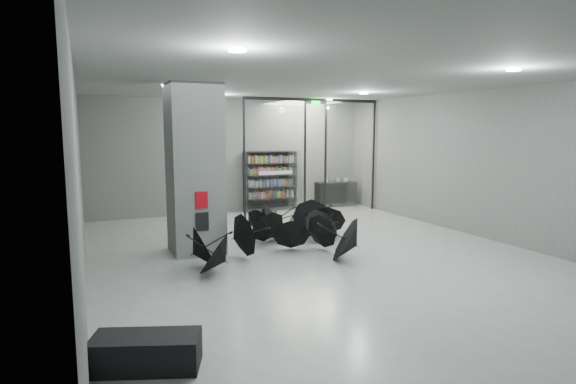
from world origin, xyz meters
name	(u,v)px	position (x,y,z in m)	size (l,w,h in m)	color
room	(328,134)	(0.00, 0.00, 2.84)	(14.00, 14.02, 4.01)	gray
column	(195,169)	(-2.50, 2.00, 2.00)	(1.20, 1.20, 4.00)	slate
fire_cabinet	(202,200)	(-2.50, 1.38, 1.35)	(0.28, 0.04, 0.38)	#A50A07
info_panel	(202,222)	(-2.50, 1.38, 0.85)	(0.30, 0.03, 0.42)	black
exit_sign	(316,103)	(2.40, 5.30, 3.82)	(0.30, 0.06, 0.15)	#0CE533
glass_partition	(313,152)	(2.39, 5.50, 2.18)	(5.06, 0.08, 4.00)	silver
bench	(146,352)	(-4.34, -3.33, 0.21)	(1.31, 0.56, 0.42)	black
bookshelf	(270,181)	(1.31, 6.75, 1.08)	(1.97, 0.39, 2.17)	black
shop_counter	(335,194)	(3.99, 6.67, 0.47)	(1.56, 0.62, 0.93)	black
umbrella_cluster	(284,235)	(-0.43, 1.46, 0.32)	(5.22, 4.38, 1.33)	black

